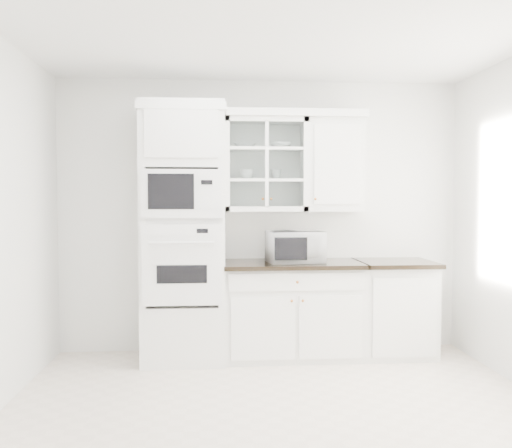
{
  "coord_description": "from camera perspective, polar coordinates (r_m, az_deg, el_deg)",
  "views": [
    {
      "loc": [
        -0.45,
        -3.68,
        1.51
      ],
      "look_at": [
        -0.1,
        1.05,
        1.3
      ],
      "focal_mm": 38.0,
      "sensor_mm": 36.0,
      "label": 1
    }
  ],
  "objects": [
    {
      "name": "crown_molding",
      "position": [
        5.32,
        -0.14,
        11.47
      ],
      "size": [
        2.14,
        0.38,
        0.07
      ],
      "primitive_type": "cube",
      "color": "white",
      "rests_on": "room_shell"
    },
    {
      "name": "cup_a",
      "position": [
        5.26,
        -0.97,
        5.25
      ],
      "size": [
        0.15,
        0.15,
        0.1
      ],
      "primitive_type": "imported",
      "rotation": [
        0.0,
        0.0,
        0.23
      ],
      "color": "white",
      "rests_on": "upper_cabinet_glass"
    },
    {
      "name": "cup_b",
      "position": [
        5.3,
        2.1,
        5.24
      ],
      "size": [
        0.11,
        0.11,
        0.1
      ],
      "primitive_type": "imported",
      "rotation": [
        0.0,
        0.0,
        0.03
      ],
      "color": "white",
      "rests_on": "upper_cabinet_glass"
    },
    {
      "name": "oven_column",
      "position": [
        5.12,
        -7.59,
        -0.96
      ],
      "size": [
        0.76,
        0.68,
        2.4
      ],
      "color": "white",
      "rests_on": "ground"
    },
    {
      "name": "upper_cabinet_glass",
      "position": [
        5.3,
        0.98,
        6.22
      ],
      "size": [
        0.8,
        0.33,
        0.9
      ],
      "color": "white",
      "rests_on": "room_shell"
    },
    {
      "name": "base_cabinet_run",
      "position": [
        5.28,
        3.84,
        -8.9
      ],
      "size": [
        1.32,
        0.67,
        0.92
      ],
      "color": "white",
      "rests_on": "ground"
    },
    {
      "name": "bowl_a",
      "position": [
        5.31,
        -1.17,
        8.23
      ],
      "size": [
        0.24,
        0.24,
        0.05
      ],
      "primitive_type": "imported",
      "rotation": [
        0.0,
        0.0,
        -0.18
      ],
      "color": "white",
      "rests_on": "upper_cabinet_glass"
    },
    {
      "name": "bowl_b",
      "position": [
        5.33,
        2.64,
        8.25
      ],
      "size": [
        0.24,
        0.24,
        0.06
      ],
      "primitive_type": "imported",
      "rotation": [
        0.0,
        0.0,
        0.3
      ],
      "color": "white",
      "rests_on": "upper_cabinet_glass"
    },
    {
      "name": "ground",
      "position": [
        4.0,
        2.69,
        -19.57
      ],
      "size": [
        4.0,
        3.5,
        0.01
      ],
      "primitive_type": "cube",
      "color": "beige",
      "rests_on": "ground"
    },
    {
      "name": "upper_cabinet_solid",
      "position": [
        5.4,
        8.18,
        6.13
      ],
      "size": [
        0.55,
        0.33,
        0.9
      ],
      "primitive_type": "cube",
      "color": "white",
      "rests_on": "room_shell"
    },
    {
      "name": "countertop_microwave",
      "position": [
        5.16,
        4.1,
        -2.38
      ],
      "size": [
        0.56,
        0.49,
        0.3
      ],
      "primitive_type": "imported",
      "rotation": [
        0.0,
        0.0,
        3.26
      ],
      "color": "white",
      "rests_on": "base_cabinet_run"
    },
    {
      "name": "room_shell",
      "position": [
        4.14,
        2.02,
        6.25
      ],
      "size": [
        4.0,
        3.5,
        2.7
      ],
      "color": "white",
      "rests_on": "ground"
    },
    {
      "name": "extra_base_cabinet",
      "position": [
        5.51,
        14.3,
        -8.49
      ],
      "size": [
        0.72,
        0.67,
        0.92
      ],
      "color": "white",
      "rests_on": "ground"
    }
  ]
}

